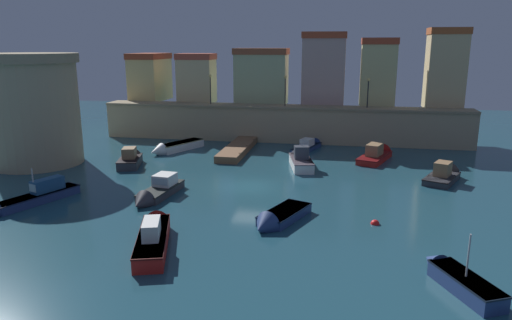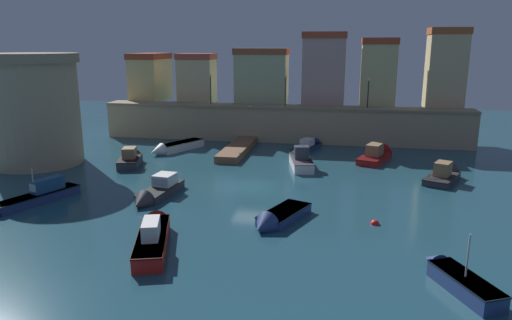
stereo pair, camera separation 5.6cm
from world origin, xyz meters
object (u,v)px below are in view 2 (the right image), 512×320
object	(u,v)px
fortress_tower	(33,109)
quay_lamp_1	(285,86)
moored_boat_4	(28,199)
moored_boat_10	(174,147)
moored_boat_5	(445,174)
quay_lamp_2	(368,88)
moored_boat_8	(310,145)
mooring_buoy_0	(375,224)
quay_lamp_0	(211,84)
moored_boat_1	(154,234)
moored_boat_7	(156,192)
moored_boat_0	(131,159)
moored_boat_3	(276,219)
moored_boat_2	(378,154)
moored_boat_6	(300,159)
moored_boat_9	(456,278)

from	to	relation	value
fortress_tower	quay_lamp_1	xyz separation A→B (m)	(20.59, 14.23, 1.20)
moored_boat_4	moored_boat_10	xyz separation A→B (m)	(3.81, 17.44, -0.02)
moored_boat_5	quay_lamp_2	bearing A→B (deg)	48.99
moored_boat_4	moored_boat_8	distance (m)	27.47
fortress_tower	mooring_buoy_0	size ratio (longest dim) A/B	18.23
fortress_tower	quay_lamp_0	world-z (taller)	fortress_tower
quay_lamp_1	quay_lamp_2	size ratio (longest dim) A/B	1.05
moored_boat_5	moored_boat_8	bearing A→B (deg)	74.81
quay_lamp_1	mooring_buoy_0	world-z (taller)	quay_lamp_1
quay_lamp_0	moored_boat_1	xyz separation A→B (m)	(5.09, -28.94, -5.62)
quay_lamp_1	moored_boat_7	distance (m)	23.26
fortress_tower	moored_boat_0	size ratio (longest dim) A/B	1.95
moored_boat_3	quay_lamp_1	bearing A→B (deg)	-151.88
moored_boat_0	moored_boat_5	size ratio (longest dim) A/B	0.91
moored_boat_2	moored_boat_3	size ratio (longest dim) A/B	1.25
fortress_tower	moored_boat_4	xyz separation A→B (m)	(6.55, -10.47, -4.49)
moored_boat_2	moored_boat_6	size ratio (longest dim) A/B	1.12
moored_boat_1	moored_boat_2	xyz separation A→B (m)	(13.08, 22.42, -0.09)
quay_lamp_0	quay_lamp_1	size ratio (longest dim) A/B	1.01
quay_lamp_0	moored_boat_7	world-z (taller)	quay_lamp_0
moored_boat_1	moored_boat_6	size ratio (longest dim) A/B	1.21
quay_lamp_0	quay_lamp_2	distance (m)	17.21
quay_lamp_0	moored_boat_3	size ratio (longest dim) A/B	0.60
quay_lamp_0	moored_boat_4	distance (m)	25.96
moored_boat_7	moored_boat_9	size ratio (longest dim) A/B	1.22
quay_lamp_1	moored_boat_9	distance (m)	33.53
mooring_buoy_0	moored_boat_2	bearing A→B (deg)	86.21
quay_lamp_0	moored_boat_3	distance (m)	27.91
quay_lamp_1	moored_boat_10	size ratio (longest dim) A/B	0.50
quay_lamp_2	moored_boat_2	distance (m)	8.64
quay_lamp_1	quay_lamp_0	bearing A→B (deg)	180.00
moored_boat_7	moored_boat_1	bearing A→B (deg)	27.65
moored_boat_3	moored_boat_6	size ratio (longest dim) A/B	0.90
moored_boat_2	moored_boat_10	size ratio (longest dim) A/B	1.03
moored_boat_9	quay_lamp_1	bearing A→B (deg)	-4.71
fortress_tower	moored_boat_8	world-z (taller)	fortress_tower
fortress_tower	moored_boat_7	xyz separation A→B (m)	(14.33, -7.43, -4.51)
moored_boat_3	moored_boat_6	bearing A→B (deg)	-158.26
moored_boat_9	moored_boat_10	xyz separation A→B (m)	(-21.93, 23.63, 0.02)
fortress_tower	moored_boat_2	bearing A→B (deg)	14.26
quay_lamp_0	moored_boat_8	world-z (taller)	quay_lamp_0
quay_lamp_0	moored_boat_7	distance (m)	22.51
quay_lamp_0	moored_boat_0	world-z (taller)	quay_lamp_0
moored_boat_0	mooring_buoy_0	xyz separation A→B (m)	(20.77, -10.87, -0.53)
moored_boat_3	moored_boat_5	bearing A→B (deg)	157.46
moored_boat_2	moored_boat_9	size ratio (longest dim) A/B	1.40
fortress_tower	moored_boat_10	bearing A→B (deg)	33.88
quay_lamp_2	moored_boat_3	bearing A→B (deg)	-103.58
fortress_tower	moored_boat_5	bearing A→B (deg)	2.33
quay_lamp_2	moored_boat_0	world-z (taller)	quay_lamp_2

